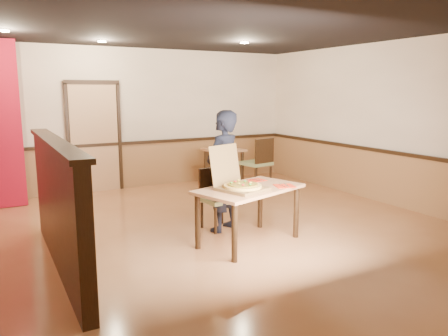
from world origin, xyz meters
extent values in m
plane|color=#BE7A4A|center=(0.00, 0.00, 0.00)|extent=(7.00, 7.00, 0.00)
plane|color=black|center=(0.00, 0.00, 2.80)|extent=(7.00, 7.00, 0.00)
plane|color=#FFE8C7|center=(0.00, 3.50, 1.40)|extent=(7.00, 0.00, 7.00)
plane|color=#FFE8C7|center=(3.50, 0.00, 1.40)|extent=(0.00, 7.00, 7.00)
cube|color=olive|center=(0.00, 3.47, 0.45)|extent=(7.00, 0.04, 0.90)
cube|color=black|center=(0.00, 3.45, 0.92)|extent=(7.00, 0.06, 0.06)
cube|color=olive|center=(3.47, 0.00, 0.45)|extent=(0.04, 7.00, 0.90)
cube|color=black|center=(3.45, 0.00, 0.92)|extent=(0.06, 7.00, 0.06)
cube|color=tan|center=(-0.80, 3.46, 1.05)|extent=(0.90, 0.06, 2.10)
cube|color=black|center=(-2.00, -0.20, 0.70)|extent=(0.14, 3.00, 1.40)
cube|color=black|center=(-2.00, -0.20, 1.42)|extent=(0.20, 3.10, 0.05)
cylinder|color=beige|center=(-2.30, 1.80, 2.78)|extent=(0.14, 0.14, 0.02)
cylinder|color=beige|center=(-0.80, 2.50, 2.78)|extent=(0.14, 0.14, 0.02)
cylinder|color=beige|center=(1.40, 1.50, 2.78)|extent=(0.14, 0.14, 0.02)
cube|color=tan|center=(0.27, -0.51, 0.72)|extent=(1.55, 1.16, 0.04)
cylinder|color=black|center=(-0.22, -0.99, 0.35)|extent=(0.07, 0.07, 0.70)
cylinder|color=black|center=(-0.41, -0.39, 0.35)|extent=(0.07, 0.07, 0.70)
cylinder|color=black|center=(0.94, -0.63, 0.35)|extent=(0.07, 0.07, 0.70)
cylinder|color=black|center=(0.76, -0.03, 0.35)|extent=(0.07, 0.07, 0.70)
cube|color=olive|center=(0.21, 0.20, 0.43)|extent=(0.47, 0.47, 0.06)
cube|color=black|center=(0.18, 0.39, 0.66)|extent=(0.41, 0.08, 0.41)
cylinder|color=black|center=(0.05, 0.00, 0.19)|extent=(0.04, 0.04, 0.37)
cylinder|color=black|center=(0.01, 0.35, 0.19)|extent=(0.04, 0.04, 0.37)
cylinder|color=black|center=(0.40, 0.04, 0.19)|extent=(0.04, 0.04, 0.37)
cylinder|color=black|center=(0.36, 0.40, 0.19)|extent=(0.04, 0.04, 0.37)
cube|color=olive|center=(1.23, 2.21, 0.41)|extent=(0.58, 0.58, 0.05)
cube|color=black|center=(1.12, 2.07, 0.64)|extent=(0.33, 0.27, 0.39)
cylinder|color=black|center=(1.47, 2.24, 0.18)|extent=(0.04, 0.04, 0.36)
cylinder|color=black|center=(1.26, 1.97, 0.18)|extent=(0.04, 0.04, 0.36)
cylinder|color=black|center=(1.21, 2.45, 0.18)|extent=(0.04, 0.04, 0.36)
cylinder|color=black|center=(0.99, 2.19, 0.18)|extent=(0.04, 0.04, 0.36)
cube|color=olive|center=(2.13, 2.21, 0.51)|extent=(0.60, 0.60, 0.07)
cube|color=black|center=(2.18, 1.98, 0.79)|extent=(0.49, 0.14, 0.49)
cylinder|color=black|center=(2.30, 2.46, 0.22)|extent=(0.05, 0.05, 0.44)
cylinder|color=black|center=(2.38, 2.05, 0.22)|extent=(0.05, 0.05, 0.44)
cylinder|color=black|center=(1.89, 2.38, 0.22)|extent=(0.05, 0.05, 0.44)
cylinder|color=black|center=(1.97, 1.97, 0.22)|extent=(0.05, 0.05, 0.44)
cube|color=tan|center=(1.68, 2.76, 0.74)|extent=(0.77, 0.77, 0.04)
cylinder|color=black|center=(1.43, 2.47, 0.36)|extent=(0.07, 0.07, 0.72)
cylinder|color=black|center=(1.38, 3.02, 0.36)|extent=(0.07, 0.07, 0.72)
cylinder|color=black|center=(1.98, 2.51, 0.36)|extent=(0.07, 0.07, 0.72)
cylinder|color=black|center=(1.94, 3.06, 0.36)|extent=(0.07, 0.07, 0.72)
imported|color=black|center=(0.23, 0.12, 0.85)|extent=(0.74, 0.66, 1.70)
cube|color=brown|center=(0.11, -0.61, 0.76)|extent=(0.65, 0.65, 0.04)
cube|color=brown|center=(0.02, -0.33, 1.03)|extent=(0.52, 0.25, 0.51)
cylinder|color=#F8C65A|center=(0.11, -0.61, 0.79)|extent=(0.56, 0.56, 0.03)
cube|color=red|center=(0.71, -0.67, 0.74)|extent=(0.31, 0.31, 0.01)
cylinder|color=white|center=(0.68, -0.67, 0.75)|extent=(0.07, 0.21, 0.01)
cube|color=white|center=(0.74, -0.67, 0.75)|extent=(0.08, 0.22, 0.00)
cube|color=red|center=(0.61, -0.18, 0.74)|extent=(0.24, 0.24, 0.00)
cylinder|color=white|center=(0.58, -0.18, 0.75)|extent=(0.04, 0.18, 0.01)
cube|color=white|center=(0.64, -0.18, 0.75)|extent=(0.04, 0.19, 0.00)
cylinder|color=brown|center=(1.75, 2.66, 0.83)|extent=(0.05, 0.05, 0.13)
camera|label=1|loc=(-2.63, -5.15, 1.96)|focal=35.00mm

